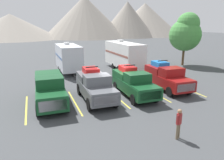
% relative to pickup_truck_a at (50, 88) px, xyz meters
% --- Properties ---
extents(ground_plane, '(240.00, 240.00, 0.00)m').
position_rel_pickup_truck_a_xyz_m(ground_plane, '(5.21, 0.08, -1.16)').
color(ground_plane, '#3F4244').
extents(pickup_truck_a, '(2.26, 5.94, 2.23)m').
position_rel_pickup_truck_a_xyz_m(pickup_truck_a, '(0.00, 0.00, 0.00)').
color(pickup_truck_a, '#144723').
rests_on(pickup_truck_a, ground).
extents(pickup_truck_b, '(2.29, 5.54, 2.53)m').
position_rel_pickup_truck_a_xyz_m(pickup_truck_b, '(3.40, -0.46, 0.03)').
color(pickup_truck_b, '#595B60').
rests_on(pickup_truck_b, ground).
extents(pickup_truck_c, '(2.25, 5.58, 2.45)m').
position_rel_pickup_truck_a_xyz_m(pickup_truck_c, '(6.74, -0.54, -0.03)').
color(pickup_truck_c, '#144723').
rests_on(pickup_truck_c, ground).
extents(pickup_truck_d, '(2.28, 5.32, 2.57)m').
position_rel_pickup_truck_a_xyz_m(pickup_truck_d, '(10.38, -0.05, 0.02)').
color(pickup_truck_d, maroon).
rests_on(pickup_truck_d, ground).
extents(lot_stripe_a, '(0.12, 5.50, 0.01)m').
position_rel_pickup_truck_a_xyz_m(lot_stripe_a, '(-1.76, -0.50, -1.15)').
color(lot_stripe_a, gold).
rests_on(lot_stripe_a, ground).
extents(lot_stripe_b, '(0.12, 5.50, 0.01)m').
position_rel_pickup_truck_a_xyz_m(lot_stripe_b, '(1.73, -0.50, -1.15)').
color(lot_stripe_b, gold).
rests_on(lot_stripe_b, ground).
extents(lot_stripe_c, '(0.12, 5.50, 0.01)m').
position_rel_pickup_truck_a_xyz_m(lot_stripe_c, '(5.21, -0.50, -1.15)').
color(lot_stripe_c, gold).
rests_on(lot_stripe_c, ground).
extents(lot_stripe_d, '(0.12, 5.50, 0.01)m').
position_rel_pickup_truck_a_xyz_m(lot_stripe_d, '(8.70, -0.50, -1.15)').
color(lot_stripe_d, gold).
rests_on(lot_stripe_d, ground).
extents(lot_stripe_e, '(0.12, 5.50, 0.01)m').
position_rel_pickup_truck_a_xyz_m(lot_stripe_e, '(12.18, -0.50, -1.15)').
color(lot_stripe_e, gold).
rests_on(lot_stripe_e, ground).
extents(camper_trailer_a, '(2.47, 7.24, 3.68)m').
position_rel_pickup_truck_a_xyz_m(camper_trailer_a, '(3.10, 10.00, 0.78)').
color(camper_trailer_a, silver).
rests_on(camper_trailer_a, ground).
extents(camper_trailer_b, '(2.47, 8.96, 3.86)m').
position_rel_pickup_truck_a_xyz_m(camper_trailer_b, '(10.14, 9.12, 0.87)').
color(camper_trailer_b, white).
rests_on(camper_trailer_b, ground).
extents(person_a, '(0.35, 0.27, 1.66)m').
position_rel_pickup_truck_a_xyz_m(person_a, '(5.78, -7.73, -0.20)').
color(person_a, '#726047').
rests_on(person_a, ground).
extents(tree_a, '(4.47, 4.47, 7.47)m').
position_rel_pickup_truck_a_xyz_m(tree_a, '(19.56, 8.83, 3.57)').
color(tree_a, brown).
rests_on(tree_a, ground).
extents(mountain_ridge, '(145.86, 48.32, 17.84)m').
position_rel_pickup_truck_a_xyz_m(mountain_ridge, '(2.11, 78.00, 6.25)').
color(mountain_ridge, gray).
rests_on(mountain_ridge, ground).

